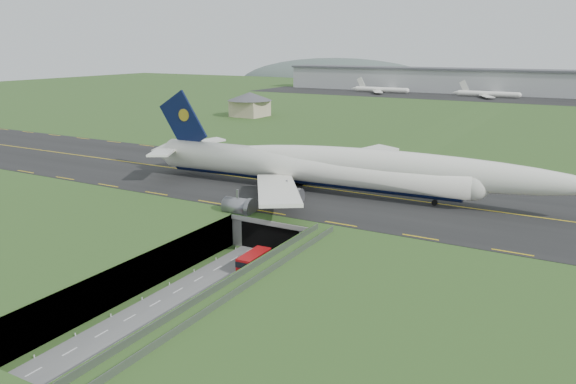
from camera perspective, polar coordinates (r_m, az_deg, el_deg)
The scene contains 10 objects.
ground at distance 95.17m, azimuth -4.39°, elevation -7.64°, with size 900.00×900.00×0.00m, color #315020.
airfield_deck at distance 94.07m, azimuth -4.43°, elevation -5.95°, with size 800.00×800.00×6.00m, color gray.
trench_road at distance 89.52m, azimuth -7.08°, elevation -9.14°, with size 12.00×75.00×0.20m, color slate.
taxiway at distance 120.64m, azimuth 4.27°, elevation 0.26°, with size 800.00×44.00×0.18m, color black.
tunnel_portal at distance 107.44m, azimuth 0.52°, elevation -3.06°, with size 17.00×22.30×6.00m.
guideway at distance 72.91m, azimuth -5.61°, elevation -10.37°, with size 3.00×53.00×7.05m.
jumbo_jet at distance 116.18m, azimuth 4.81°, elevation 2.47°, with size 98.42×62.56×20.72m.
shuttle_tram at distance 93.16m, azimuth -3.48°, elevation -7.05°, with size 3.11×7.39×2.97m.
service_building at distance 245.00m, azimuth -3.90°, elevation 9.10°, with size 20.05×20.05×10.48m.
cargo_terminal at distance 376.23m, azimuth 22.17°, elevation 10.29°, with size 320.00×67.00×15.60m.
Camera 1 is at (49.34, -72.90, 36.18)m, focal length 35.00 mm.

